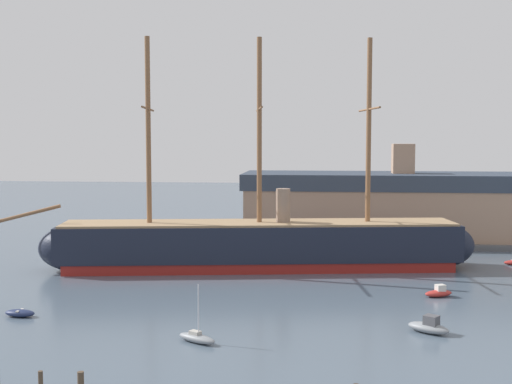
{
  "coord_description": "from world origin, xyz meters",
  "views": [
    {
      "loc": [
        8.46,
        -31.78,
        16.07
      ],
      "look_at": [
        1.42,
        36.33,
        10.4
      ],
      "focal_mm": 47.14,
      "sensor_mm": 36.0,
      "label": 1
    }
  ],
  "objects_px": {
    "mooring_piling_right_pair": "(41,383)",
    "dockside_warehouse_right": "(419,208)",
    "tall_ship": "(259,244)",
    "motorboat_alongside_stern": "(439,293)",
    "motorboat_mid_right": "(429,327)",
    "dinghy_mid_left": "(20,313)",
    "sailboat_near_centre": "(197,338)",
    "mooring_piling_left_pair": "(81,383)"
  },
  "relations": [
    {
      "from": "dinghy_mid_left",
      "to": "motorboat_alongside_stern",
      "type": "bearing_deg",
      "value": 16.68
    },
    {
      "from": "tall_ship",
      "to": "motorboat_alongside_stern",
      "type": "distance_m",
      "value": 23.13
    },
    {
      "from": "dinghy_mid_left",
      "to": "dockside_warehouse_right",
      "type": "relative_size",
      "value": 0.05
    },
    {
      "from": "dinghy_mid_left",
      "to": "mooring_piling_right_pair",
      "type": "xyz_separation_m",
      "value": [
        9.5,
        -17.24,
        0.42
      ]
    },
    {
      "from": "tall_ship",
      "to": "mooring_piling_right_pair",
      "type": "relative_size",
      "value": 38.44
    },
    {
      "from": "tall_ship",
      "to": "mooring_piling_left_pair",
      "type": "height_order",
      "value": "tall_ship"
    },
    {
      "from": "motorboat_mid_right",
      "to": "motorboat_alongside_stern",
      "type": "bearing_deg",
      "value": 77.31
    },
    {
      "from": "dockside_warehouse_right",
      "to": "mooring_piling_right_pair",
      "type": "bearing_deg",
      "value": -116.23
    },
    {
      "from": "mooring_piling_right_pair",
      "to": "dockside_warehouse_right",
      "type": "bearing_deg",
      "value": 63.77
    },
    {
      "from": "sailboat_near_centre",
      "to": "mooring_piling_right_pair",
      "type": "bearing_deg",
      "value": -123.82
    },
    {
      "from": "sailboat_near_centre",
      "to": "mooring_piling_right_pair",
      "type": "height_order",
      "value": "sailboat_near_centre"
    },
    {
      "from": "sailboat_near_centre",
      "to": "motorboat_alongside_stern",
      "type": "bearing_deg",
      "value": 39.07
    },
    {
      "from": "tall_ship",
      "to": "motorboat_mid_right",
      "type": "relative_size",
      "value": 15.24
    },
    {
      "from": "motorboat_alongside_stern",
      "to": "mooring_piling_right_pair",
      "type": "bearing_deg",
      "value": -135.23
    },
    {
      "from": "motorboat_mid_right",
      "to": "dinghy_mid_left",
      "type": "bearing_deg",
      "value": 177.91
    },
    {
      "from": "motorboat_mid_right",
      "to": "dockside_warehouse_right",
      "type": "height_order",
      "value": "dockside_warehouse_right"
    },
    {
      "from": "dinghy_mid_left",
      "to": "mooring_piling_right_pair",
      "type": "distance_m",
      "value": 19.69
    },
    {
      "from": "tall_ship",
      "to": "dockside_warehouse_right",
      "type": "xyz_separation_m",
      "value": [
        22.1,
        23.28,
        2.19
      ]
    },
    {
      "from": "motorboat_mid_right",
      "to": "mooring_piling_left_pair",
      "type": "height_order",
      "value": "motorboat_mid_right"
    },
    {
      "from": "motorboat_alongside_stern",
      "to": "mooring_piling_left_pair",
      "type": "height_order",
      "value": "mooring_piling_left_pair"
    },
    {
      "from": "tall_ship",
      "to": "sailboat_near_centre",
      "type": "bearing_deg",
      "value": -93.81
    },
    {
      "from": "mooring_piling_right_pair",
      "to": "dockside_warehouse_right",
      "type": "distance_m",
      "value": 71.98
    },
    {
      "from": "dinghy_mid_left",
      "to": "mooring_piling_left_pair",
      "type": "distance_m",
      "value": 20.73
    },
    {
      "from": "tall_ship",
      "to": "motorboat_mid_right",
      "type": "height_order",
      "value": "tall_ship"
    },
    {
      "from": "dinghy_mid_left",
      "to": "motorboat_alongside_stern",
      "type": "relative_size",
      "value": 0.92
    },
    {
      "from": "sailboat_near_centre",
      "to": "dockside_warehouse_right",
      "type": "xyz_separation_m",
      "value": [
        24.08,
        52.98,
        4.83
      ]
    },
    {
      "from": "dinghy_mid_left",
      "to": "mooring_piling_left_pair",
      "type": "xyz_separation_m",
      "value": [
        11.96,
        -16.93,
        0.38
      ]
    },
    {
      "from": "motorboat_alongside_stern",
      "to": "dockside_warehouse_right",
      "type": "xyz_separation_m",
      "value": [
        2.73,
        35.66,
        4.79
      ]
    },
    {
      "from": "mooring_piling_right_pair",
      "to": "dinghy_mid_left",
      "type": "bearing_deg",
      "value": 118.85
    },
    {
      "from": "sailboat_near_centre",
      "to": "mooring_piling_right_pair",
      "type": "distance_m",
      "value": 13.8
    },
    {
      "from": "motorboat_alongside_stern",
      "to": "mooring_piling_left_pair",
      "type": "relative_size",
      "value": 2.2
    },
    {
      "from": "mooring_piling_left_pair",
      "to": "dockside_warehouse_right",
      "type": "bearing_deg",
      "value": 65.46
    },
    {
      "from": "motorboat_alongside_stern",
      "to": "mooring_piling_left_pair",
      "type": "distance_m",
      "value": 38.93
    },
    {
      "from": "motorboat_mid_right",
      "to": "mooring_piling_left_pair",
      "type": "bearing_deg",
      "value": -146.55
    },
    {
      "from": "motorboat_alongside_stern",
      "to": "mooring_piling_right_pair",
      "type": "distance_m",
      "value": 40.87
    },
    {
      "from": "dinghy_mid_left",
      "to": "mooring_piling_right_pair",
      "type": "height_order",
      "value": "mooring_piling_right_pair"
    },
    {
      "from": "dockside_warehouse_right",
      "to": "motorboat_mid_right",
      "type": "bearing_deg",
      "value": -96.61
    },
    {
      "from": "motorboat_alongside_stern",
      "to": "mooring_piling_left_pair",
      "type": "bearing_deg",
      "value": -133.0
    },
    {
      "from": "tall_ship",
      "to": "mooring_piling_left_pair",
      "type": "relative_size",
      "value": 40.18
    },
    {
      "from": "motorboat_alongside_stern",
      "to": "motorboat_mid_right",
      "type": "bearing_deg",
      "value": -102.69
    },
    {
      "from": "dinghy_mid_left",
      "to": "tall_ship",
      "type": "bearing_deg",
      "value": 51.32
    },
    {
      "from": "dinghy_mid_left",
      "to": "sailboat_near_centre",
      "type": "bearing_deg",
      "value": -18.61
    }
  ]
}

